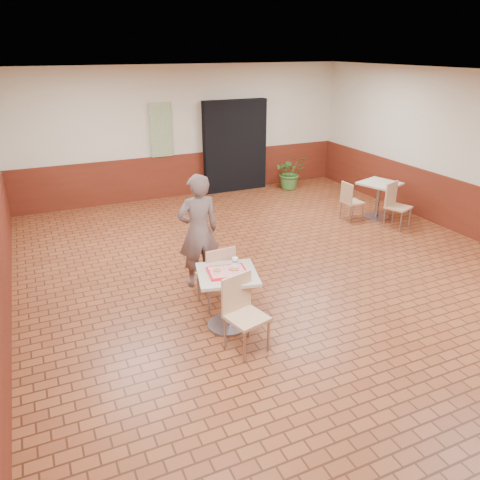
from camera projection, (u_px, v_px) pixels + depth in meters
name	position (u px, v px, depth m)	size (l,w,h in m)	color
room_shell	(295.00, 187.00, 6.68)	(8.01, 10.01, 3.01)	brown
wainscot_band	(292.00, 251.00, 7.07)	(8.00, 10.00, 1.00)	#551C10
corridor_doorway	(235.00, 146.00, 11.40)	(1.60, 0.22, 2.20)	black
promo_poster	(161.00, 130.00, 10.57)	(0.50, 0.03, 1.20)	gray
main_table	(227.00, 291.00, 5.89)	(0.73, 0.73, 0.77)	#BAAD95
chair_main_front	(243.00, 309.00, 5.47)	(0.52, 0.52, 0.92)	tan
chair_main_back	(218.00, 274.00, 6.33)	(0.45, 0.45, 0.92)	tan
customer	(198.00, 231.00, 6.83)	(0.63, 0.41, 1.72)	#695451
serving_tray	(227.00, 272.00, 5.78)	(0.48, 0.37, 0.03)	red
ring_donut	(217.00, 270.00, 5.77)	(0.09, 0.09, 0.03)	#BD8C45
long_john_donut	(234.00, 269.00, 5.79)	(0.14, 0.11, 0.04)	#EEA745
paper_cup	(235.00, 261.00, 5.92)	(0.08, 0.08, 0.10)	white
second_table	(379.00, 194.00, 9.73)	(0.72, 0.72, 0.76)	#B3AA90
chair_second_left	(350.00, 199.00, 9.60)	(0.38, 0.38, 0.81)	tan
chair_second_front	(395.00, 203.00, 9.23)	(0.53, 0.53, 0.89)	tan
potted_plant	(291.00, 172.00, 11.76)	(0.77, 0.66, 0.85)	#3C742E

